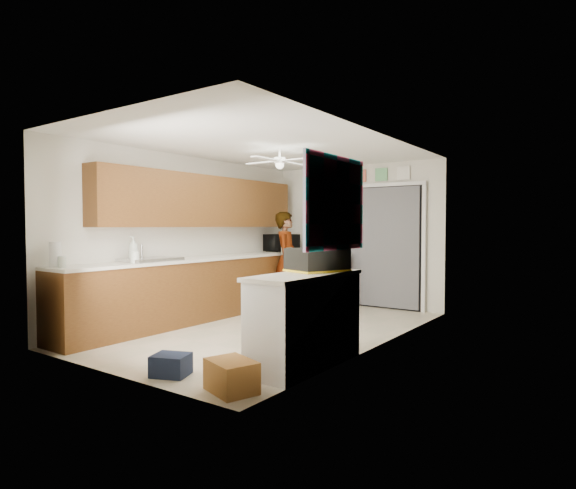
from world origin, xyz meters
The scene contains 41 objects.
floor centered at (0.00, 0.00, 0.00)m, with size 5.00×5.00×0.00m, color #B9AF95.
ceiling centered at (0.00, 0.00, 2.50)m, with size 5.00×5.00×0.00m, color white.
wall_back centered at (0.00, 2.50, 1.25)m, with size 3.20×3.20×0.00m, color silver.
wall_front centered at (0.00, -2.50, 1.25)m, with size 3.20×3.20×0.00m, color silver.
wall_left centered at (-1.60, 0.00, 1.25)m, with size 5.00×5.00×0.00m, color silver.
wall_right centered at (1.60, 0.00, 1.25)m, with size 5.00×5.00×0.00m, color silver.
left_base_cabinets centered at (-1.30, 0.00, 0.45)m, with size 0.60×4.80×0.90m, color brown.
left_countertop centered at (-1.29, 0.00, 0.92)m, with size 0.62×4.80×0.04m, color white.
upper_cabinets centered at (-1.44, 0.20, 1.80)m, with size 0.32×4.00×0.80m, color brown.
sink_basin centered at (-1.29, -1.00, 0.95)m, with size 0.50×0.76×0.06m, color silver.
faucet centered at (-1.48, -1.00, 1.05)m, with size 0.03×0.03×0.22m, color silver.
peninsula_base centered at (-0.50, 2.00, 0.45)m, with size 1.00×0.60×0.90m, color brown.
peninsula_top centered at (-0.50, 2.00, 0.92)m, with size 1.04×0.64×0.04m, color white.
back_opening_recess centered at (0.25, 2.47, 1.05)m, with size 2.00×0.06×2.10m, color black.
curtain_panel centered at (0.25, 2.43, 1.05)m, with size 1.90×0.03×2.05m, color slate.
door_trim_left centered at (-0.77, 2.44, 1.05)m, with size 0.06×0.04×2.10m, color white.
door_trim_right centered at (1.27, 2.44, 1.05)m, with size 0.06×0.04×2.10m, color white.
door_trim_head centered at (0.25, 2.44, 2.12)m, with size 2.10×0.04×0.06m, color white.
header_frame_0 centered at (-0.60, 2.47, 2.30)m, with size 0.22×0.02×0.22m, color #DCE04A.
header_frame_1 centered at (-0.25, 2.47, 2.30)m, with size 0.22×0.02×0.22m, color #50ABD7.
header_frame_2 centered at (0.10, 2.47, 2.30)m, with size 0.22×0.02×0.22m, color #D1624E.
header_frame_3 centered at (0.50, 2.47, 2.30)m, with size 0.22×0.02×0.22m, color #64AF72.
header_frame_4 centered at (0.90, 2.47, 2.30)m, with size 0.22×0.02×0.22m, color white.
route66_sign centered at (-0.95, 2.47, 2.30)m, with size 0.22×0.02×0.26m, color silver.
right_counter_base centered at (1.35, -1.20, 0.45)m, with size 0.50×1.40×0.90m, color white.
right_counter_top centered at (1.34, -1.20, 0.92)m, with size 0.54×1.44×0.04m, color white.
abstract_painting centered at (1.58, -1.00, 1.65)m, with size 0.03×1.15×0.95m, color #FF5D9D.
ceiling_fan centered at (0.00, 0.20, 2.32)m, with size 1.14×1.14×0.24m, color white.
microwave centered at (-1.30, 2.02, 1.10)m, with size 0.58×0.39×0.32m, color black.
soap_bottle centered at (-1.45, -1.16, 1.11)m, with size 0.13×0.13×0.34m, color silver.
jar_a centered at (-1.18, -1.35, 1.02)m, with size 0.11×0.11×0.15m, color silver.
jar_b centered at (-1.29, -2.25, 1.01)m, with size 0.09×0.09×0.13m, color silver.
paper_towel_roll centered at (-1.44, -2.25, 1.09)m, with size 0.14×0.14×0.29m, color white.
suitcase centered at (1.32, -0.93, 1.06)m, with size 0.43×0.57×0.24m, color black.
suitcase_rim centered at (1.32, -0.93, 0.95)m, with size 0.44×0.58×0.02m, color yellow.
suitcase_lid centered at (1.32, -0.64, 1.31)m, with size 0.42×0.03×0.50m, color black.
cardboard_box centered at (1.25, -2.20, 0.14)m, with size 0.43×0.33×0.27m, color #B77A39.
navy_crate centered at (0.48, -2.20, 0.10)m, with size 0.33×0.28×0.20m, color black.
cabinet_door_panel centered at (0.43, -0.65, 0.34)m, with size 0.45×0.03×0.68m, color brown.
man centered at (-0.85, 1.55, 0.83)m, with size 0.60×0.40×1.66m, color white.
dog centered at (-0.14, 0.77, 0.25)m, with size 0.27×0.63×0.49m, color black.
Camera 1 is at (3.99, -5.23, 1.42)m, focal length 30.00 mm.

